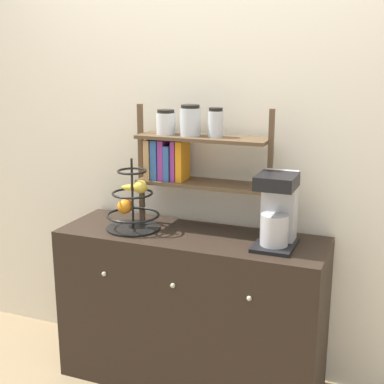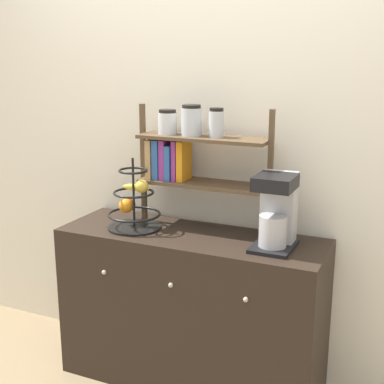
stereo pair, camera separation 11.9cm
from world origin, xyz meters
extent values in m
cube|color=silver|center=(0.00, 0.50, 1.30)|extent=(7.00, 0.05, 2.60)
cube|color=black|center=(0.00, 0.23, 0.42)|extent=(1.37, 0.46, 0.83)
sphere|color=#B2AD8C|center=(-0.38, -0.01, 0.65)|extent=(0.02, 0.02, 0.02)
sphere|color=#B2AD8C|center=(0.00, -0.01, 0.65)|extent=(0.02, 0.02, 0.02)
sphere|color=#B2AD8C|center=(0.38, -0.01, 0.65)|extent=(0.02, 0.02, 0.02)
cube|color=black|center=(0.44, 0.21, 0.84)|extent=(0.19, 0.25, 0.02)
cube|color=#B7B7BC|center=(0.44, 0.27, 1.02)|extent=(0.16, 0.10, 0.34)
cylinder|color=#B7B7BC|center=(0.44, 0.18, 0.92)|extent=(0.13, 0.13, 0.15)
cube|color=black|center=(0.44, 0.19, 1.15)|extent=(0.18, 0.20, 0.06)
cylinder|color=black|center=(-0.31, 0.20, 0.84)|extent=(0.28, 0.28, 0.01)
cylinder|color=black|center=(-0.31, 0.20, 1.02)|extent=(0.01, 0.01, 0.36)
torus|color=black|center=(-0.31, 0.20, 0.91)|extent=(0.28, 0.28, 0.01)
torus|color=black|center=(-0.31, 0.20, 1.02)|extent=(0.21, 0.21, 0.01)
torus|color=black|center=(-0.31, 0.20, 1.14)|extent=(0.15, 0.15, 0.01)
sphere|color=red|center=(-0.37, 0.23, 0.94)|extent=(0.07, 0.07, 0.07)
sphere|color=#6BAD33|center=(-0.37, 0.24, 0.94)|extent=(0.07, 0.07, 0.07)
sphere|color=orange|center=(-0.37, 0.21, 0.94)|extent=(0.08, 0.08, 0.08)
ellipsoid|color=yellow|center=(-0.31, 0.23, 1.05)|extent=(0.15, 0.06, 0.04)
sphere|color=gold|center=(-0.27, 0.21, 1.06)|extent=(0.07, 0.07, 0.07)
cube|color=brown|center=(-0.33, 0.34, 1.15)|extent=(0.02, 0.02, 0.64)
cube|color=brown|center=(0.37, 0.34, 1.15)|extent=(0.02, 0.02, 0.64)
cube|color=brown|center=(0.02, 0.34, 1.07)|extent=(0.68, 0.20, 0.02)
cube|color=brown|center=(0.02, 0.34, 1.31)|extent=(0.68, 0.20, 0.02)
cube|color=tan|center=(-0.27, 0.34, 1.18)|extent=(0.03, 0.16, 0.21)
cube|color=#2D599E|center=(-0.23, 0.34, 1.19)|extent=(0.03, 0.15, 0.21)
cube|color=#8C338C|center=(-0.19, 0.34, 1.19)|extent=(0.03, 0.14, 0.21)
cube|color=#2D599E|center=(-0.16, 0.34, 1.17)|extent=(0.03, 0.16, 0.18)
cube|color=#8C338C|center=(-0.12, 0.34, 1.19)|extent=(0.02, 0.13, 0.21)
cube|color=orange|center=(-0.09, 0.34, 1.18)|extent=(0.03, 0.12, 0.21)
cylinder|color=silver|center=(-0.19, 0.34, 1.37)|extent=(0.10, 0.10, 0.11)
cylinder|color=black|center=(-0.19, 0.34, 1.43)|extent=(0.09, 0.09, 0.02)
cylinder|color=silver|center=(-0.05, 0.34, 1.39)|extent=(0.11, 0.11, 0.14)
cylinder|color=black|center=(-0.05, 0.34, 1.46)|extent=(0.09, 0.09, 0.02)
cylinder|color=silver|center=(0.09, 0.34, 1.38)|extent=(0.08, 0.08, 0.13)
cylinder|color=black|center=(0.09, 0.34, 1.45)|extent=(0.07, 0.07, 0.02)
camera|label=1|loc=(0.96, -2.16, 1.71)|focal=50.00mm
camera|label=2|loc=(1.07, -2.11, 1.71)|focal=50.00mm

